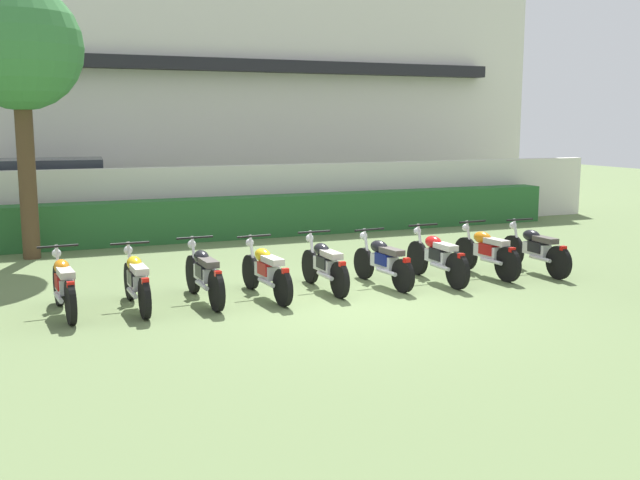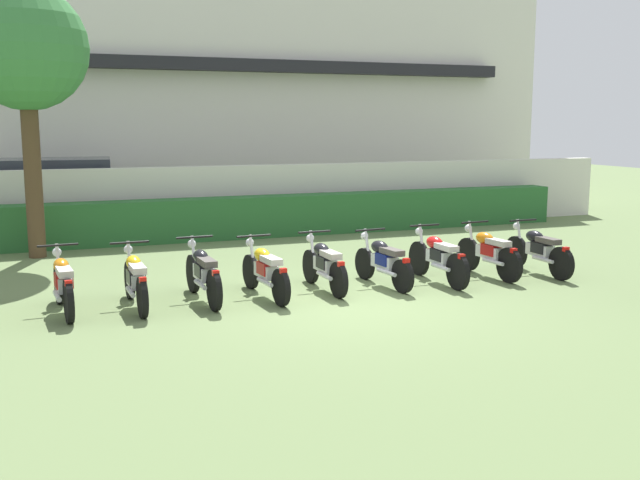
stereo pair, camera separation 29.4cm
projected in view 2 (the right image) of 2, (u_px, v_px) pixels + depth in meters
The scene contains 15 objects.
ground at pixel (349, 304), 11.61m from camera, with size 60.00×60.00×0.00m, color #607547.
building at pixel (175, 79), 24.23m from camera, with size 23.74×6.50×8.38m.
compound_wall at pixel (226, 200), 18.65m from camera, with size 22.56×0.30×1.73m, color silver.
hedge_row at pixel (233, 218), 18.07m from camera, with size 18.04×0.70×1.00m, color #28602D.
parked_car at pixel (63, 196), 18.96m from camera, with size 4.65×2.40×1.89m.
tree_near_inspector at pixel (25, 51), 14.93m from camera, with size 2.51×2.51×5.55m.
motorcycle_in_row_0 at pixel (63, 283), 11.00m from camera, with size 0.60×1.87×0.97m.
motorcycle_in_row_1 at pixel (135, 279), 11.31m from camera, with size 0.60×1.88×0.96m.
motorcycle_in_row_2 at pixel (203, 273), 11.73m from camera, with size 0.60×1.97×0.97m.
motorcycle_in_row_3 at pixel (265, 270), 12.01m from camera, with size 0.60×1.94×0.95m.
motorcycle_in_row_4 at pixel (324, 264), 12.49m from camera, with size 0.60×1.83×0.95m.
motorcycle_in_row_5 at pixel (383, 261), 12.82m from camera, with size 0.60×1.81×0.94m.
motorcycle_in_row_6 at pixel (438, 257), 13.10m from camera, with size 0.60×1.97×0.97m.
motorcycle_in_row_7 at pixel (488, 252), 13.59m from camera, with size 0.60×1.85×0.97m.
motorcycle_in_row_8 at pixel (538, 250), 13.86m from camera, with size 0.60×1.95×0.96m.
Camera 2 is at (-4.50, -10.38, 2.83)m, focal length 41.67 mm.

